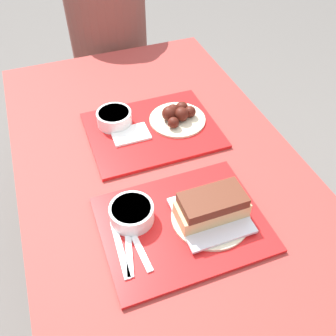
% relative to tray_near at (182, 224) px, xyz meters
% --- Properties ---
extents(ground_plane, '(12.00, 12.00, 0.00)m').
position_rel_tray_near_xyz_m(ground_plane, '(0.02, 0.18, -0.75)').
color(ground_plane, '#605B56').
extents(picnic_table, '(0.85, 1.57, 0.74)m').
position_rel_tray_near_xyz_m(picnic_table, '(0.02, 0.18, -0.10)').
color(picnic_table, maroon).
rests_on(picnic_table, ground_plane).
extents(picnic_bench_far, '(0.81, 0.28, 0.47)m').
position_rel_tray_near_xyz_m(picnic_bench_far, '(0.02, 1.19, -0.35)').
color(picnic_bench_far, maroon).
rests_on(picnic_bench_far, ground_plane).
extents(tray_near, '(0.42, 0.33, 0.01)m').
position_rel_tray_near_xyz_m(tray_near, '(0.00, 0.00, 0.00)').
color(tray_near, red).
rests_on(tray_near, picnic_table).
extents(tray_far, '(0.42, 0.33, 0.01)m').
position_rel_tray_near_xyz_m(tray_far, '(0.05, 0.39, 0.00)').
color(tray_far, red).
rests_on(tray_far, picnic_table).
extents(bowl_coleslaw_near, '(0.12, 0.12, 0.05)m').
position_rel_tray_near_xyz_m(bowl_coleslaw_near, '(-0.12, 0.06, 0.03)').
color(bowl_coleslaw_near, white).
rests_on(bowl_coleslaw_near, tray_near).
extents(brisket_sandwich_plate, '(0.21, 0.21, 0.09)m').
position_rel_tray_near_xyz_m(brisket_sandwich_plate, '(0.08, -0.01, 0.04)').
color(brisket_sandwich_plate, beige).
rests_on(brisket_sandwich_plate, tray_near).
extents(plastic_fork_near, '(0.05, 0.17, 0.00)m').
position_rel_tray_near_xyz_m(plastic_fork_near, '(-0.15, -0.02, 0.01)').
color(plastic_fork_near, white).
rests_on(plastic_fork_near, tray_near).
extents(plastic_knife_near, '(0.03, 0.17, 0.00)m').
position_rel_tray_near_xyz_m(plastic_knife_near, '(-0.13, -0.02, 0.01)').
color(plastic_knife_near, white).
rests_on(plastic_knife_near, tray_near).
extents(plastic_spoon_near, '(0.02, 0.17, 0.00)m').
position_rel_tray_near_xyz_m(plastic_spoon_near, '(-0.17, -0.02, 0.01)').
color(plastic_spoon_near, white).
rests_on(plastic_spoon_near, tray_near).
extents(bowl_coleslaw_far, '(0.12, 0.12, 0.05)m').
position_rel_tray_near_xyz_m(bowl_coleslaw_far, '(-0.06, 0.46, 0.03)').
color(bowl_coleslaw_far, white).
rests_on(bowl_coleslaw_far, tray_far).
extents(wings_plate_far, '(0.19, 0.19, 0.06)m').
position_rel_tray_near_xyz_m(wings_plate_far, '(0.14, 0.41, 0.03)').
color(wings_plate_far, beige).
rests_on(wings_plate_far, tray_far).
extents(napkin_far, '(0.12, 0.08, 0.01)m').
position_rel_tray_near_xyz_m(napkin_far, '(-0.03, 0.39, 0.01)').
color(napkin_far, white).
rests_on(napkin_far, tray_far).
extents(person_seated_across, '(0.37, 0.37, 0.70)m').
position_rel_tray_near_xyz_m(person_seated_across, '(0.09, 1.19, 0.01)').
color(person_seated_across, brown).
rests_on(person_seated_across, picnic_bench_far).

